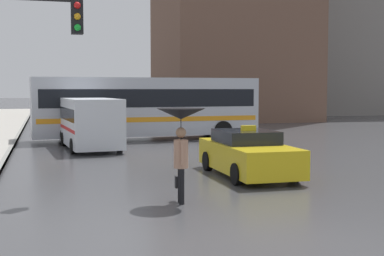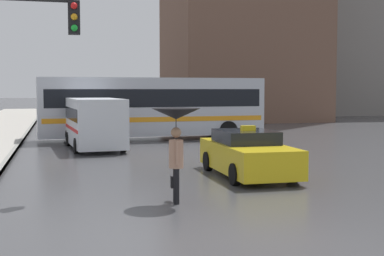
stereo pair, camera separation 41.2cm
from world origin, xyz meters
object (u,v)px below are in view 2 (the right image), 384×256
object	(u,v)px
ambulance_van	(94,121)
city_bus	(152,105)
pedestrian_with_umbrella	(176,126)
taxi	(247,154)
traffic_light	(2,51)

from	to	relation	value
ambulance_van	city_bus	distance (m)	4.80
ambulance_van	pedestrian_with_umbrella	size ratio (longest dim) A/B	2.45
taxi	ambulance_van	distance (m)	9.43
ambulance_van	traffic_light	distance (m)	10.87
ambulance_van	city_bus	world-z (taller)	city_bus
traffic_light	pedestrian_with_umbrella	bearing A→B (deg)	-21.35
pedestrian_with_umbrella	traffic_light	bearing A→B (deg)	74.90
ambulance_van	city_bus	xyz separation A→B (m)	(3.17, 3.56, 0.54)
ambulance_van	traffic_light	world-z (taller)	traffic_light
taxi	ambulance_van	world-z (taller)	ambulance_van
ambulance_van	pedestrian_with_umbrella	bearing A→B (deg)	90.43
taxi	pedestrian_with_umbrella	bearing A→B (deg)	48.24
ambulance_van	pedestrian_with_umbrella	world-z (taller)	ambulance_van
taxi	pedestrian_with_umbrella	size ratio (longest dim) A/B	2.02
city_bus	pedestrian_with_umbrella	distance (m)	15.47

